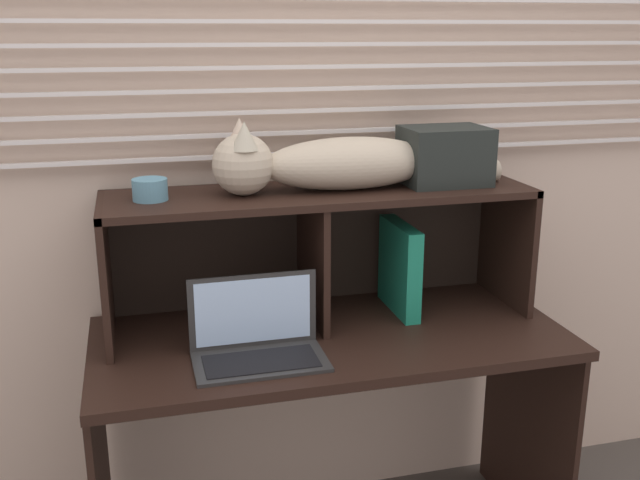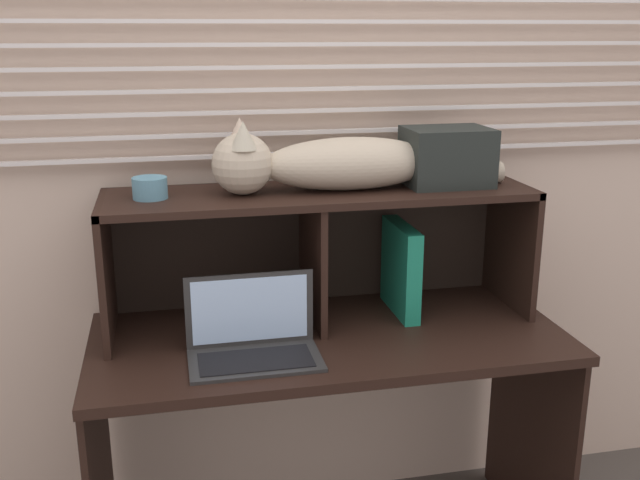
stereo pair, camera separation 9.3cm
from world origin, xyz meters
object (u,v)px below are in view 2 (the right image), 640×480
at_px(binder_upright, 401,269).
at_px(small_basket, 150,188).
at_px(laptop, 253,340).
at_px(book_stack, 233,319).
at_px(cat, 326,163).
at_px(storage_box, 447,157).

bearing_deg(binder_upright, small_basket, 180.00).
bearing_deg(binder_upright, laptop, -154.88).
distance_m(book_stack, small_basket, 0.47).
xyz_separation_m(binder_upright, book_stack, (-0.53, -0.00, -0.12)).
relative_size(cat, laptop, 2.49).
bearing_deg(binder_upright, book_stack, -179.51).
bearing_deg(storage_box, cat, 180.00).
bearing_deg(book_stack, laptop, -81.60).
relative_size(cat, book_stack, 4.11).
xyz_separation_m(cat, book_stack, (-0.29, -0.00, -0.47)).
relative_size(cat, binder_upright, 3.13).
distance_m(binder_upright, small_basket, 0.81).
xyz_separation_m(binder_upright, small_basket, (-0.75, 0.00, 0.29)).
distance_m(small_basket, storage_box, 0.89).
bearing_deg(small_basket, laptop, -42.66).
bearing_deg(binder_upright, storage_box, 0.00).
distance_m(binder_upright, book_stack, 0.55).
bearing_deg(storage_box, small_basket, 180.00).
height_order(binder_upright, small_basket, small_basket).
bearing_deg(small_basket, binder_upright, 0.00).
distance_m(book_stack, storage_box, 0.82).
bearing_deg(laptop, book_stack, 98.40).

